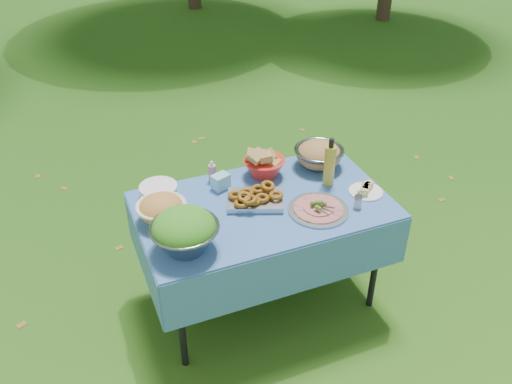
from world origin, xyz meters
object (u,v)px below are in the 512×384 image
salad_bowl (184,231)px  bread_bowl (264,163)px  charcuterie_platter (319,205)px  oil_bottle (330,162)px  plate_stack (159,191)px  pasta_bowl_steel (319,154)px  picnic_table (263,254)px

salad_bowl → bread_bowl: salad_bowl is taller
salad_bowl → charcuterie_platter: (0.80, 0.04, -0.08)m
salad_bowl → oil_bottle: (0.99, 0.27, 0.04)m
salad_bowl → oil_bottle: bearing=15.6°
salad_bowl → plate_stack: (-0.01, 0.53, -0.08)m
bread_bowl → charcuterie_platter: 0.49m
plate_stack → oil_bottle: bearing=-14.3°
pasta_bowl_steel → picnic_table: bearing=-152.1°
bread_bowl → pasta_bowl_steel: (0.37, -0.03, -0.00)m
oil_bottle → picnic_table: bearing=-173.5°
charcuterie_platter → oil_bottle: size_ratio=1.13×
plate_stack → oil_bottle: 1.04m
plate_stack → pasta_bowl_steel: bearing=-2.4°
charcuterie_platter → oil_bottle: oil_bottle is taller
picnic_table → oil_bottle: size_ratio=4.71×
salad_bowl → charcuterie_platter: bearing=2.9°
salad_bowl → oil_bottle: size_ratio=1.15×
salad_bowl → bread_bowl: (0.66, 0.51, -0.03)m
charcuterie_platter → oil_bottle: 0.32m
plate_stack → oil_bottle: size_ratio=0.73×
bread_bowl → picnic_table: bearing=-113.6°
picnic_table → salad_bowl: salad_bowl is taller
salad_bowl → plate_stack: salad_bowl is taller
plate_stack → charcuterie_platter: bearing=-31.2°
pasta_bowl_steel → charcuterie_platter: pasta_bowl_steel is taller
pasta_bowl_steel → charcuterie_platter: size_ratio=0.90×
oil_bottle → charcuterie_platter: bearing=-128.9°
picnic_table → salad_bowl: (-0.53, -0.22, 0.50)m
salad_bowl → pasta_bowl_steel: salad_bowl is taller
picnic_table → oil_bottle: 0.70m
bread_bowl → plate_stack: bearing=178.5°
pasta_bowl_steel → plate_stack: bearing=177.6°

